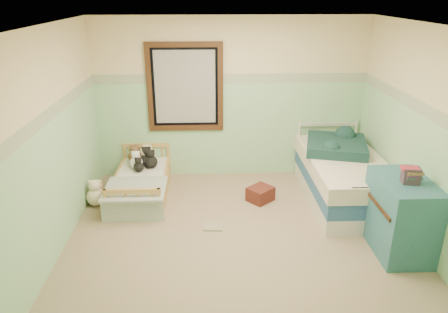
{
  "coord_description": "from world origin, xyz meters",
  "views": [
    {
      "loc": [
        -0.37,
        -4.58,
        2.84
      ],
      "look_at": [
        -0.16,
        0.35,
        0.87
      ],
      "focal_mm": 33.67,
      "sensor_mm": 36.0,
      "label": 1
    }
  ],
  "objects_px": {
    "toddler_bed_frame": "(141,189)",
    "plush_floor_cream": "(96,197)",
    "plush_floor_tan": "(98,194)",
    "dresser": "(400,216)",
    "floor_book": "(213,227)",
    "twin_bed_frame": "(341,193)",
    "red_pillow": "(260,194)"
  },
  "relations": [
    {
      "from": "toddler_bed_frame",
      "to": "dresser",
      "type": "distance_m",
      "value": 3.54
    },
    {
      "from": "floor_book",
      "to": "dresser",
      "type": "bearing_deg",
      "value": -10.26
    },
    {
      "from": "dresser",
      "to": "red_pillow",
      "type": "relative_size",
      "value": 2.7
    },
    {
      "from": "plush_floor_tan",
      "to": "twin_bed_frame",
      "type": "distance_m",
      "value": 3.5
    },
    {
      "from": "plush_floor_cream",
      "to": "plush_floor_tan",
      "type": "relative_size",
      "value": 1.17
    },
    {
      "from": "floor_book",
      "to": "toddler_bed_frame",
      "type": "bearing_deg",
      "value": 141.41
    },
    {
      "from": "red_pillow",
      "to": "plush_floor_cream",
      "type": "bearing_deg",
      "value": -179.01
    },
    {
      "from": "plush_floor_cream",
      "to": "floor_book",
      "type": "xyz_separation_m",
      "value": [
        1.63,
        -0.68,
        -0.12
      ]
    },
    {
      "from": "plush_floor_cream",
      "to": "red_pillow",
      "type": "relative_size",
      "value": 0.79
    },
    {
      "from": "dresser",
      "to": "red_pillow",
      "type": "distance_m",
      "value": 1.95
    },
    {
      "from": "plush_floor_tan",
      "to": "plush_floor_cream",
      "type": "bearing_deg",
      "value": -92.41
    },
    {
      "from": "plush_floor_cream",
      "to": "floor_book",
      "type": "bearing_deg",
      "value": -22.68
    },
    {
      "from": "toddler_bed_frame",
      "to": "twin_bed_frame",
      "type": "relative_size",
      "value": 0.77
    },
    {
      "from": "toddler_bed_frame",
      "to": "dresser",
      "type": "relative_size",
      "value": 1.7
    },
    {
      "from": "toddler_bed_frame",
      "to": "floor_book",
      "type": "height_order",
      "value": "toddler_bed_frame"
    },
    {
      "from": "plush_floor_tan",
      "to": "toddler_bed_frame",
      "type": "bearing_deg",
      "value": 17.69
    },
    {
      "from": "plush_floor_tan",
      "to": "dresser",
      "type": "relative_size",
      "value": 0.25
    },
    {
      "from": "toddler_bed_frame",
      "to": "plush_floor_cream",
      "type": "height_order",
      "value": "plush_floor_cream"
    },
    {
      "from": "toddler_bed_frame",
      "to": "plush_floor_cream",
      "type": "bearing_deg",
      "value": -153.83
    },
    {
      "from": "dresser",
      "to": "floor_book",
      "type": "height_order",
      "value": "dresser"
    },
    {
      "from": "plush_floor_cream",
      "to": "floor_book",
      "type": "height_order",
      "value": "plush_floor_cream"
    },
    {
      "from": "twin_bed_frame",
      "to": "red_pillow",
      "type": "distance_m",
      "value": 1.17
    },
    {
      "from": "toddler_bed_frame",
      "to": "floor_book",
      "type": "xyz_separation_m",
      "value": [
        1.04,
        -0.97,
        -0.09
      ]
    },
    {
      "from": "red_pillow",
      "to": "floor_book",
      "type": "bearing_deg",
      "value": -134.05
    },
    {
      "from": "dresser",
      "to": "plush_floor_tan",
      "type": "bearing_deg",
      "value": 160.31
    },
    {
      "from": "dresser",
      "to": "red_pillow",
      "type": "xyz_separation_m",
      "value": [
        -1.43,
        1.28,
        -0.34
      ]
    },
    {
      "from": "red_pillow",
      "to": "floor_book",
      "type": "height_order",
      "value": "red_pillow"
    },
    {
      "from": "twin_bed_frame",
      "to": "dresser",
      "type": "relative_size",
      "value": 2.19
    },
    {
      "from": "plush_floor_tan",
      "to": "dresser",
      "type": "xyz_separation_m",
      "value": [
        3.76,
        -1.34,
        0.33
      ]
    },
    {
      "from": "dresser",
      "to": "red_pillow",
      "type": "height_order",
      "value": "dresser"
    },
    {
      "from": "plush_floor_cream",
      "to": "twin_bed_frame",
      "type": "relative_size",
      "value": 0.13
    },
    {
      "from": "plush_floor_cream",
      "to": "dresser",
      "type": "height_order",
      "value": "dresser"
    }
  ]
}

